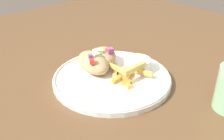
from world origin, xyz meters
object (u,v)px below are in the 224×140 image
Objects in this scene: plate at (112,78)px; pita_sandwich_far at (104,57)px; pita_sandwich_near at (93,62)px; fries_pile at (127,72)px; sauce_ramekin at (137,64)px.

pita_sandwich_far is (-0.07, 0.03, 0.03)m from plate.
pita_sandwich_far is at bearing 113.03° from pita_sandwich_near.
fries_pile is (0.10, -0.00, -0.01)m from pita_sandwich_far.
plate is at bearing 16.66° from pita_sandwich_far.
pita_sandwich_far is 0.10m from fries_pile.
pita_sandwich_near is 0.05m from pita_sandwich_far.
sauce_ramekin is at bearing 97.84° from fries_pile.
pita_sandwich_far reaches higher than plate.
fries_pile is (0.03, 0.03, 0.02)m from plate.
pita_sandwich_far is 0.10m from sauce_ramekin.
fries_pile is (0.09, 0.04, -0.01)m from pita_sandwich_near.
pita_sandwich_far is 1.59× the size of sauce_ramekin.
pita_sandwich_near and pita_sandwich_far have the same top height.
pita_sandwich_near is 1.14× the size of pita_sandwich_far.
pita_sandwich_near is 1.82× the size of sauce_ramekin.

